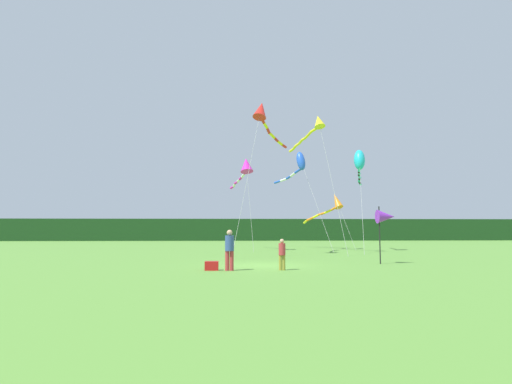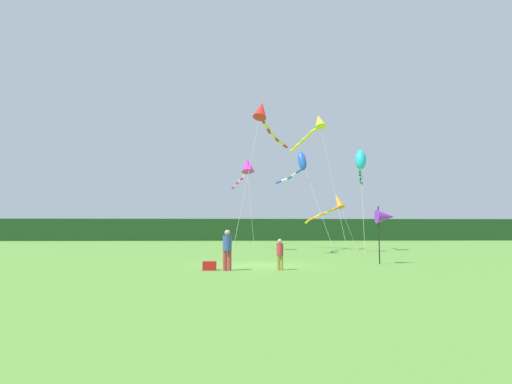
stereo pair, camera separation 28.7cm
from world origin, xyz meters
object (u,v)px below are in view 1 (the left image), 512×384
at_px(kite_orange, 333,204).
at_px(kite_cyan, 359,162).
at_px(kite_red, 263,115).
at_px(person_adult, 229,248).
at_px(banner_flag_pole, 386,217).
at_px(kite_yellow, 315,126).
at_px(kite_blue, 299,164).
at_px(cooler_box, 212,266).
at_px(person_child, 282,253).
at_px(kite_magenta, 245,167).

bearing_deg(kite_orange, kite_cyan, -73.82).
xyz_separation_m(kite_orange, kite_red, (-6.92, -8.67, 5.60)).
bearing_deg(person_adult, banner_flag_pole, 20.75).
height_order(kite_yellow, kite_blue, kite_yellow).
relative_size(kite_cyan, kite_orange, 1.39).
bearing_deg(banner_flag_pole, kite_red, 129.17).
distance_m(person_adult, banner_flag_pole, 8.57).
bearing_deg(kite_red, kite_cyan, 29.25).
xyz_separation_m(banner_flag_pole, kite_blue, (-2.07, 14.75, 5.11)).
bearing_deg(banner_flag_pole, cooler_box, -161.95).
distance_m(banner_flag_pole, kite_yellow, 11.90).
distance_m(person_child, kite_orange, 20.15).
height_order(kite_cyan, kite_red, kite_red).
bearing_deg(kite_yellow, person_adult, -116.74).
distance_m(banner_flag_pole, kite_cyan, 12.81).
relative_size(kite_orange, kite_blue, 0.69).
bearing_deg(person_adult, kite_yellow, 63.26).
bearing_deg(person_adult, kite_magenta, 86.10).
bearing_deg(kite_yellow, kite_blue, 94.37).
height_order(kite_magenta, kite_cyan, kite_cyan).
xyz_separation_m(person_adult, cooler_box, (-0.75, 0.17, -0.77)).
relative_size(kite_cyan, kite_red, 0.78).
bearing_deg(person_adult, kite_red, 78.08).
bearing_deg(kite_red, cooler_box, -106.22).
xyz_separation_m(person_child, cooler_box, (-3.00, 0.10, -0.55)).
distance_m(person_adult, cooler_box, 1.09).
height_order(person_adult, kite_magenta, kite_magenta).
xyz_separation_m(kite_yellow, kite_orange, (2.81, 6.37, -5.45)).
xyz_separation_m(banner_flag_pole, kite_orange, (1.15, 15.76, 1.67)).
bearing_deg(person_adult, person_child, 1.95).
xyz_separation_m(cooler_box, kite_red, (2.88, 9.91, 9.44)).
height_order(kite_yellow, kite_red, kite_red).
xyz_separation_m(kite_magenta, kite_cyan, (9.16, -1.40, 0.29)).
height_order(kite_cyan, kite_blue, kite_blue).
height_order(kite_magenta, kite_red, kite_red).
xyz_separation_m(person_adult, kite_red, (2.13, 10.08, 8.68)).
distance_m(banner_flag_pole, kite_magenta, 15.38).
bearing_deg(cooler_box, kite_blue, 69.46).
relative_size(cooler_box, banner_flag_pole, 0.20).
bearing_deg(person_child, kite_blue, 78.53).
relative_size(cooler_box, kite_magenta, 0.07).
bearing_deg(cooler_box, kite_magenta, 83.36).
height_order(person_child, kite_orange, kite_orange).
bearing_deg(kite_orange, kite_yellow, -113.81).
bearing_deg(person_child, banner_flag_pole, 27.27).
relative_size(kite_magenta, kite_cyan, 0.93).
bearing_deg(kite_orange, cooler_box, -117.82).
height_order(kite_yellow, kite_orange, kite_yellow).
bearing_deg(kite_magenta, kite_cyan, -8.67).
bearing_deg(kite_orange, kite_red, -128.60).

